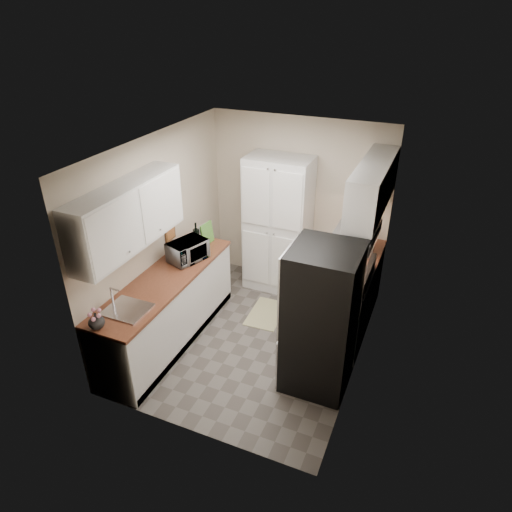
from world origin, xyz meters
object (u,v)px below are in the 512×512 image
at_px(microwave, 188,251).
at_px(toaster_oven, 362,245).
at_px(pantry_cabinet, 278,225).
at_px(refrigerator, 321,319).
at_px(wine_bottle, 196,236).
at_px(electric_range, 339,308).

xyz_separation_m(microwave, toaster_oven, (1.99, 1.07, -0.02)).
distance_m(pantry_cabinet, toaster_oven, 1.26).
relative_size(refrigerator, toaster_oven, 4.36).
distance_m(pantry_cabinet, microwave, 1.47).
xyz_separation_m(microwave, wine_bottle, (-0.08, 0.36, 0.03)).
xyz_separation_m(pantry_cabinet, electric_range, (1.17, -0.93, -0.52)).
xyz_separation_m(pantry_cabinet, toaster_oven, (1.24, -0.19, 0.03)).
distance_m(pantry_cabinet, wine_bottle, 1.22).
xyz_separation_m(refrigerator, toaster_oven, (0.10, 1.53, 0.18)).
bearing_deg(pantry_cabinet, electric_range, -38.22).
distance_m(pantry_cabinet, refrigerator, 2.07).
relative_size(refrigerator, microwave, 3.58).
distance_m(electric_range, refrigerator, 0.88).
height_order(refrigerator, microwave, refrigerator).
height_order(wine_bottle, toaster_oven, wine_bottle).
xyz_separation_m(pantry_cabinet, refrigerator, (1.14, -1.73, -0.15)).
relative_size(electric_range, microwave, 2.38).
bearing_deg(toaster_oven, electric_range, -103.59).
xyz_separation_m(pantry_cabinet, wine_bottle, (-0.82, -0.90, 0.08)).
distance_m(microwave, wine_bottle, 0.37).
height_order(electric_range, refrigerator, refrigerator).
bearing_deg(electric_range, wine_bottle, 179.24).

